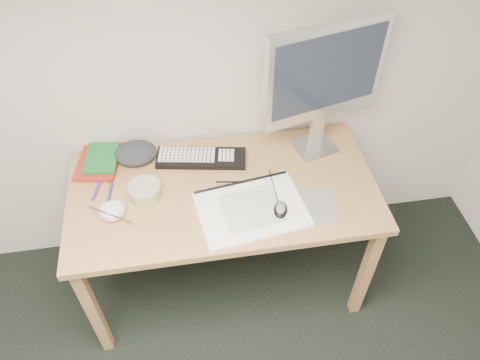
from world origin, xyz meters
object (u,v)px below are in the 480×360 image
object	(u,v)px
desk	(224,201)
keyboard	(201,158)
rice_bowl	(113,213)
monitor	(325,76)
sketchpad	(252,209)

from	to	relation	value
desk	keyboard	world-z (taller)	keyboard
keyboard	rice_bowl	xyz separation A→B (m)	(-0.41, -0.28, 0.00)
keyboard	rice_bowl	distance (m)	0.50
desk	monitor	bearing A→B (deg)	23.14
sketchpad	keyboard	size ratio (longest dim) A/B	1.08
sketchpad	monitor	size ratio (longest dim) A/B	0.69
monitor	desk	bearing A→B (deg)	-171.09
sketchpad	monitor	world-z (taller)	monitor
desk	monitor	distance (m)	0.72
desk	sketchpad	distance (m)	0.20
sketchpad	monitor	bearing A→B (deg)	34.60
sketchpad	keyboard	world-z (taller)	keyboard
desk	monitor	xyz separation A→B (m)	(0.48, 0.21, 0.50)
desk	sketchpad	bearing A→B (deg)	-53.65
desk	rice_bowl	xyz separation A→B (m)	(-0.49, -0.07, 0.10)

